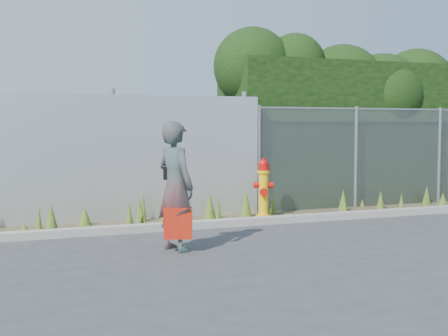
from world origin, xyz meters
name	(u,v)px	position (x,y,z in m)	size (l,w,h in m)	color
ground	(281,246)	(0.00, 0.00, 0.00)	(80.00, 80.00, 0.00)	#363739
curb	(232,223)	(0.00, 1.80, 0.06)	(16.00, 0.22, 0.12)	gray
weed_strip	(192,214)	(-0.47, 2.48, 0.14)	(16.00, 1.36, 0.55)	#483D29
corrugated_fence	(20,160)	(-3.25, 3.01, 1.10)	(8.50, 0.21, 2.30)	silver
chainlink_fence	(399,156)	(4.25, 3.00, 1.03)	(6.50, 0.07, 2.05)	gray
hedge	(377,110)	(4.40, 4.01, 2.00)	(7.63, 2.09, 3.67)	black
fire_hydrant	(264,189)	(0.89, 2.44, 0.53)	(0.37, 0.33, 1.09)	yellow
woman	(175,186)	(-1.46, 0.23, 0.86)	(0.63, 0.41, 1.72)	#106762
red_tote_bag	(178,223)	(-1.48, 0.07, 0.39)	(0.37, 0.14, 0.49)	#A33009
black_shoulder_bag	(172,173)	(-1.46, 0.38, 1.03)	(0.23, 0.10, 0.18)	black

